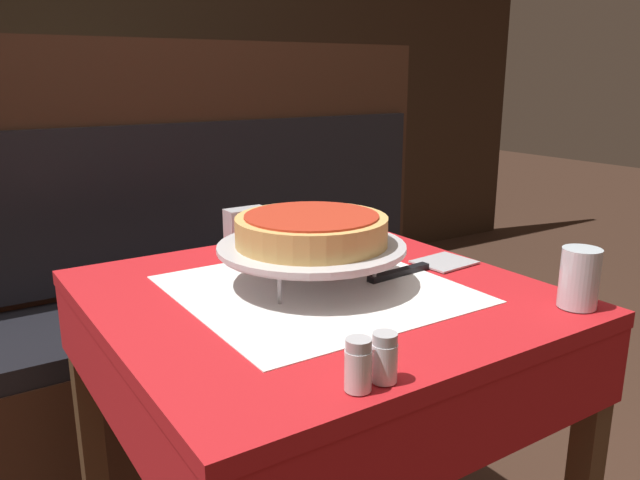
# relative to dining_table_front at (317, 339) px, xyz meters

# --- Properties ---
(dining_table_front) EXTENTS (0.81, 0.81, 0.75)m
(dining_table_front) POSITION_rel_dining_table_front_xyz_m (0.00, 0.00, 0.00)
(dining_table_front) COLOR red
(dining_table_front) RESTS_ON ground_plane
(dining_table_rear) EXTENTS (0.76, 0.76, 0.76)m
(dining_table_rear) POSITION_rel_dining_table_front_xyz_m (-0.04, 1.60, -0.00)
(dining_table_rear) COLOR #1E6B33
(dining_table_rear) RESTS_ON ground_plane
(booth_bench) EXTENTS (1.79, 0.49, 1.26)m
(booth_bench) POSITION_rel_dining_table_front_xyz_m (0.16, 0.82, -0.28)
(booth_bench) COLOR #3D2316
(booth_bench) RESTS_ON ground_plane
(back_wall_panel) EXTENTS (6.00, 0.04, 2.40)m
(back_wall_panel) POSITION_rel_dining_table_front_xyz_m (0.00, 2.17, 0.55)
(back_wall_panel) COLOR black
(back_wall_panel) RESTS_ON ground_plane
(pizza_pan_stand) EXTENTS (0.37, 0.37, 0.08)m
(pizza_pan_stand) POSITION_rel_dining_table_front_xyz_m (0.01, 0.03, 0.18)
(pizza_pan_stand) COLOR #ADADB2
(pizza_pan_stand) RESTS_ON dining_table_front
(deep_dish_pizza) EXTENTS (0.30, 0.30, 0.06)m
(deep_dish_pizza) POSITION_rel_dining_table_front_xyz_m (0.01, 0.03, 0.22)
(deep_dish_pizza) COLOR tan
(deep_dish_pizza) RESTS_ON pizza_pan_stand
(pizza_server) EXTENTS (0.28, 0.11, 0.01)m
(pizza_server) POSITION_rel_dining_table_front_xyz_m (0.26, -0.02, 0.11)
(pizza_server) COLOR #BCBCC1
(pizza_server) RESTS_ON dining_table_front
(water_glass_near) EXTENTS (0.07, 0.07, 0.11)m
(water_glass_near) POSITION_rel_dining_table_front_xyz_m (0.34, -0.34, 0.16)
(water_glass_near) COLOR silver
(water_glass_near) RESTS_ON dining_table_front
(salt_shaker) EXTENTS (0.04, 0.04, 0.07)m
(salt_shaker) POSITION_rel_dining_table_front_xyz_m (-0.17, -0.36, 0.14)
(salt_shaker) COLOR silver
(salt_shaker) RESTS_ON dining_table_front
(pepper_shaker) EXTENTS (0.04, 0.04, 0.07)m
(pepper_shaker) POSITION_rel_dining_table_front_xyz_m (-0.13, -0.36, 0.14)
(pepper_shaker) COLOR silver
(pepper_shaker) RESTS_ON dining_table_front
(napkin_holder) EXTENTS (0.10, 0.05, 0.09)m
(napkin_holder) POSITION_rel_dining_table_front_xyz_m (0.03, 0.36, 0.15)
(napkin_holder) COLOR #B2B2B7
(napkin_holder) RESTS_ON dining_table_front
(condiment_caddy) EXTENTS (0.13, 0.13, 0.15)m
(condiment_caddy) POSITION_rel_dining_table_front_xyz_m (-0.12, 1.61, 0.15)
(condiment_caddy) COLOR black
(condiment_caddy) RESTS_ON dining_table_rear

